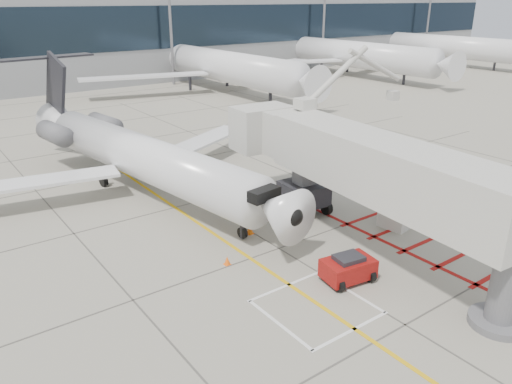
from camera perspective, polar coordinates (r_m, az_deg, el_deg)
ground_plane at (r=23.36m, az=8.87°, el=-10.09°), size 260.00×260.00×0.00m
regional_jet at (r=30.87m, az=-10.71°, el=5.80°), size 28.16×33.55×8.00m
jet_bridge at (r=24.43m, az=14.38°, el=1.19°), size 10.98×20.42×7.88m
pushback_tug at (r=23.21m, az=10.48°, el=-8.48°), size 2.50×1.77×1.35m
baggage_cart at (r=30.66m, az=5.05°, el=-0.64°), size 2.32×1.80×1.29m
ground_power_unit at (r=29.45m, az=16.46°, el=-1.52°), size 2.90×1.93×2.15m
cone_nose at (r=24.37m, az=-3.32°, el=-7.82°), size 0.32×0.32×0.44m
cone_side at (r=27.33m, az=-0.70°, el=-4.25°), size 0.39×0.39×0.54m
terminal_building at (r=87.43m, az=-20.81°, el=16.71°), size 180.00×28.00×14.00m
terminal_glass_band at (r=74.01m, az=-17.66°, el=17.25°), size 180.00×0.10×6.00m
bg_aircraft_c at (r=70.54m, az=-4.65°, el=16.43°), size 36.66×40.73×12.22m
bg_aircraft_d at (r=86.22m, az=10.19°, el=17.12°), size 37.13×41.25×12.38m
bg_aircraft_e at (r=105.80m, az=20.19°, el=16.84°), size 36.19×40.21×12.06m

